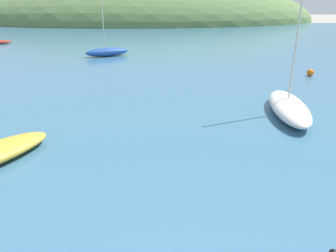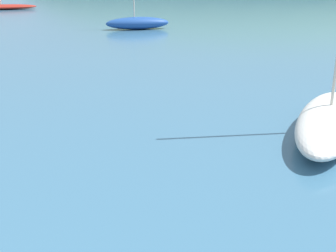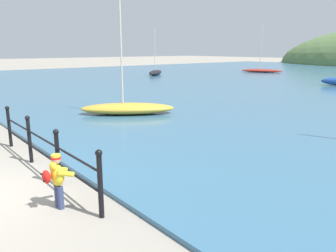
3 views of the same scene
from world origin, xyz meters
name	(u,v)px [view 2 (image 2 of 3)]	position (x,y,z in m)	size (l,w,h in m)	color
water	(214,17)	(0.00, 32.00, 0.05)	(80.00, 60.00, 0.10)	#386684
boat_blue_hull	(4,7)	(-16.41, 33.17, 0.31)	(4.93, 3.39, 5.62)	maroon
boat_green_fishing	(329,120)	(5.29, 10.09, 0.43)	(2.14, 4.71, 5.63)	silver
boat_twin_mast	(137,23)	(-3.41, 25.03, 0.45)	(3.61, 2.36, 4.51)	#1E4793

